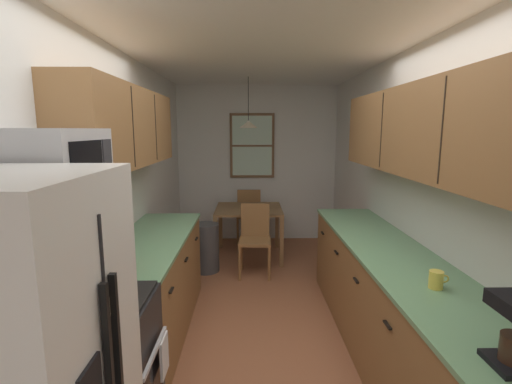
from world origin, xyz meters
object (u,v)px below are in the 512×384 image
(stove_range, at_px, (95,378))
(storage_canister, at_px, (123,253))
(dining_chair_far, at_px, (249,213))
(trash_bin, at_px, (206,248))
(microwave_over_range, at_px, (54,161))
(mug_by_coffeemaker, at_px, (436,280))
(dining_chair_near, at_px, (255,236))
(dining_table, at_px, (249,215))

(stove_range, relative_size, storage_canister, 5.42)
(storage_canister, bearing_deg, stove_range, -89.44)
(dining_chair_far, bearing_deg, trash_bin, -114.77)
(microwave_over_range, distance_m, dining_chair_far, 4.28)
(mug_by_coffeemaker, bearing_deg, dining_chair_near, 112.81)
(dining_chair_far, bearing_deg, mug_by_coffeemaker, -73.46)
(microwave_over_range, distance_m, trash_bin, 3.12)
(dining_table, distance_m, storage_canister, 2.92)
(dining_table, xyz_separation_m, trash_bin, (-0.56, -0.57, -0.30))
(stove_range, bearing_deg, dining_chair_near, 70.77)
(storage_canister, bearing_deg, dining_chair_far, 75.84)
(dining_chair_near, bearing_deg, microwave_over_range, -111.36)
(dining_table, bearing_deg, dining_chair_far, 89.86)
(dining_chair_near, bearing_deg, dining_table, 97.10)
(mug_by_coffeemaker, bearing_deg, microwave_over_range, -174.76)
(dining_chair_near, relative_size, trash_bin, 1.42)
(dining_chair_near, distance_m, storage_canister, 2.37)
(dining_table, xyz_separation_m, mug_by_coffeemaker, (1.13, -3.15, 0.33))
(dining_table, relative_size, storage_canister, 4.65)
(dining_chair_near, xyz_separation_m, dining_chair_far, (-0.08, 1.31, 0.00))
(storage_canister, relative_size, mug_by_coffeemaker, 1.69)
(trash_bin, distance_m, mug_by_coffeemaker, 3.15)
(trash_bin, bearing_deg, storage_canister, -97.77)
(dining_table, height_order, storage_canister, storage_canister)
(microwave_over_range, bearing_deg, dining_chair_near, 68.64)
(stove_range, xyz_separation_m, trash_bin, (0.29, 2.77, -0.15))
(dining_chair_near, bearing_deg, dining_chair_far, 93.50)
(stove_range, height_order, dining_chair_near, stove_range)
(dining_table, bearing_deg, microwave_over_range, -106.18)
(trash_bin, xyz_separation_m, storage_canister, (-0.30, -2.20, 0.68))
(stove_range, xyz_separation_m, dining_chair_far, (0.86, 3.99, 0.03))
(microwave_over_range, bearing_deg, dining_chair_far, 76.34)
(microwave_over_range, height_order, trash_bin, microwave_over_range)
(storage_canister, bearing_deg, dining_chair_near, 65.96)
(dining_chair_near, xyz_separation_m, mug_by_coffeemaker, (1.05, -2.49, 0.45))
(dining_chair_near, bearing_deg, trash_bin, 172.29)
(mug_by_coffeemaker, bearing_deg, dining_chair_far, 106.54)
(storage_canister, bearing_deg, trash_bin, 82.23)
(microwave_over_range, xyz_separation_m, dining_chair_far, (0.97, 3.99, -1.18))
(dining_chair_near, bearing_deg, stove_range, -109.23)
(dining_chair_far, relative_size, storage_canister, 4.43)
(stove_range, xyz_separation_m, dining_table, (0.86, 3.34, 0.15))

